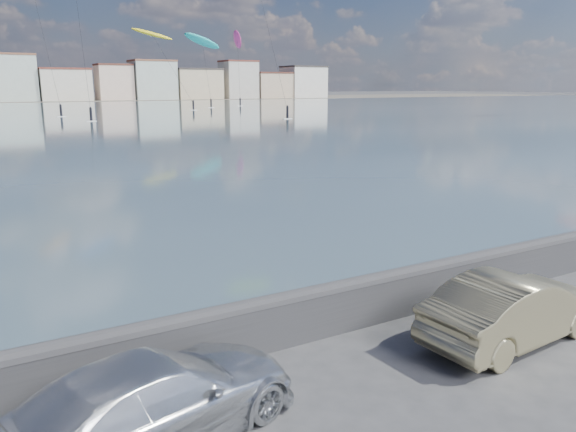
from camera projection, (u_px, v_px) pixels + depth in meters
name	position (u px, v px, depth m)	size (l,w,h in m)	color
ground	(364.00, 416.00, 8.51)	(700.00, 700.00, 0.00)	#333335
seawall	(277.00, 318.00, 10.65)	(400.00, 0.36, 1.08)	#28282B
car_silver	(153.00, 400.00, 7.76)	(1.82, 4.47, 1.30)	silver
car_champagne	(514.00, 308.00, 10.88)	(1.44, 4.13, 1.36)	tan
kitesurfer_0	(152.00, 35.00, 117.00)	(8.93, 15.68, 16.89)	yellow
kitesurfer_12	(202.00, 42.00, 129.20)	(10.61, 12.66, 17.13)	#19BFBF
kitesurfer_15	(237.00, 41.00, 138.97)	(7.07, 12.74, 18.49)	#E5338C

